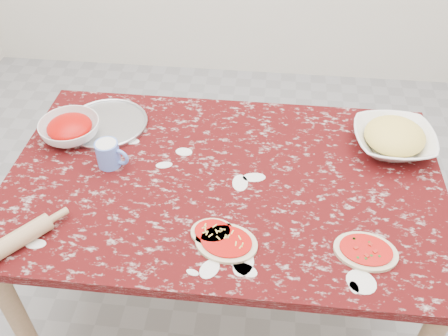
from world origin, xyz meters
TOP-DOWN VIEW (x-y plane):
  - ground at (0.00, 0.00)m, footprint 4.00×4.00m
  - worktable at (0.00, 0.00)m, footprint 1.60×1.00m
  - pizza_tray at (-0.52, 0.26)m, footprint 0.40×0.40m
  - sauce_bowl at (-0.63, 0.17)m, footprint 0.26×0.26m
  - cheese_bowl at (0.63, 0.24)m, footprint 0.33×0.33m
  - flour_mug at (-0.43, 0.03)m, footprint 0.13×0.09m
  - pizza_left at (0.04, -0.31)m, footprint 0.22×0.19m
  - pizza_mid at (-0.01, -0.27)m, footprint 0.15×0.12m
  - pizza_right at (0.48, -0.29)m, footprint 0.22×0.18m
  - rolling_pin at (-0.64, -0.41)m, footprint 0.23×0.26m

SIDE VIEW (x-z plane):
  - ground at x=0.00m, z-range 0.00..0.00m
  - worktable at x=0.00m, z-range 0.29..1.04m
  - pizza_tray at x=-0.52m, z-range 0.75..0.76m
  - pizza_left at x=0.04m, z-range 0.75..0.77m
  - pizza_mid at x=-0.01m, z-range 0.75..0.77m
  - pizza_right at x=0.48m, z-range 0.75..0.77m
  - rolling_pin at x=-0.64m, z-range 0.75..0.81m
  - sauce_bowl at x=-0.63m, z-range 0.75..0.82m
  - cheese_bowl at x=0.63m, z-range 0.75..0.83m
  - flour_mug at x=-0.43m, z-range 0.75..0.85m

